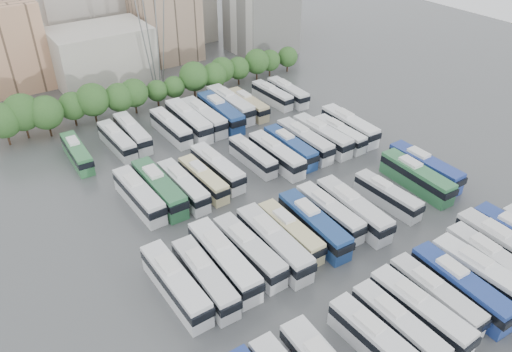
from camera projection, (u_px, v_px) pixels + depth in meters
ground at (294, 208)px, 71.30m from camera, size 220.00×220.00×0.00m
tree_line at (144, 89)px, 96.22m from camera, size 65.98×7.76×8.31m
city_buildings at (77, 34)px, 113.49m from camera, size 102.00×35.00×20.00m
bus_r0_s4 at (379, 343)px, 49.47m from camera, size 3.14×12.13×3.77m
bus_r0_s5 at (398, 326)px, 51.37m from camera, size 2.60×11.58×3.63m
bus_r0_s6 at (420, 311)px, 52.88m from camera, size 3.13×12.40×3.86m
bus_r0_s7 at (435, 295)px, 54.82m from camera, size 2.75×11.82×3.70m
bus_r0_s8 at (460, 287)px, 55.72m from camera, size 3.31×12.87×4.00m
bus_r0_s9 at (485, 278)px, 56.77m from camera, size 3.33×13.43×4.19m
bus_r0_s10 at (493, 262)px, 59.11m from camera, size 3.35×12.62×3.92m
bus_r0_s11 at (505, 247)px, 61.19m from camera, size 3.14×13.12×4.10m
bus_r1_s0 at (175, 284)px, 56.08m from camera, size 2.99×12.82×4.01m
bus_r1_s1 at (205, 277)px, 57.04m from camera, size 3.02×12.38×3.86m
bus_r1_s2 at (224, 260)px, 59.23m from camera, size 3.23×13.44×4.20m
bus_r1_s3 at (249, 250)px, 60.82m from camera, size 3.05×12.64×3.95m
bus_r1_s4 at (274, 243)px, 61.83m from camera, size 3.19×13.42×4.19m
bus_r1_s5 at (290, 232)px, 64.08m from camera, size 2.61×11.56×3.62m
bus_r1_s6 at (314, 224)px, 64.98m from camera, size 3.45×13.02×4.05m
bus_r1_s7 at (329, 212)px, 67.45m from camera, size 2.67×11.86×3.72m
bus_r1_s8 at (353, 209)px, 67.74m from camera, size 3.36×13.16×4.10m
bus_r1_s10 at (387, 195)px, 71.00m from camera, size 2.87×11.09×3.45m
bus_r1_s12 at (417, 177)px, 74.55m from camera, size 3.21×12.83×4.00m
bus_r1_s13 at (425, 167)px, 76.82m from camera, size 2.88×12.78×4.00m
bus_r2_s1 at (139, 195)px, 70.64m from camera, size 3.09×12.56×3.92m
bus_r2_s2 at (159, 188)px, 71.95m from camera, size 2.99×13.35×4.18m
bus_r2_s3 at (183, 186)px, 72.77m from camera, size 2.83×12.02×3.76m
bus_r2_s4 at (203, 179)px, 74.46m from camera, size 2.79×11.27×3.51m
bus_r2_s5 at (217, 167)px, 76.91m from camera, size 3.06×12.22×3.81m
bus_r2_s7 at (253, 156)px, 80.19m from camera, size 2.48×10.93×3.42m
bus_r2_s8 at (276, 154)px, 80.16m from camera, size 2.76×12.37×3.87m
bus_r2_s9 at (290, 147)px, 82.28m from camera, size 2.78×12.05×3.77m
bus_r2_s10 at (305, 140)px, 84.00m from camera, size 2.74×12.57×3.94m
bus_r2_s11 at (322, 135)px, 85.37m from camera, size 3.19×12.84×4.00m
bus_r2_s12 at (340, 134)px, 86.47m from camera, size 2.61×11.18×3.50m
bus_r2_s13 at (349, 125)px, 88.48m from camera, size 3.12×12.84×4.01m
bus_r3_s0 at (77, 153)px, 80.94m from camera, size 2.78×11.28×3.52m
bus_r3_s2 at (117, 140)px, 84.36m from camera, size 2.88×11.59×3.61m
bus_r3_s3 at (132, 133)px, 86.47m from camera, size 2.88×12.10×3.78m
bus_r3_s5 at (171, 127)px, 88.27m from camera, size 2.82×11.93×3.73m
bus_r3_s6 at (188, 120)px, 89.91m from camera, size 3.09×13.62×4.26m
bus_r3_s7 at (204, 117)px, 91.40m from camera, size 3.01×12.88×4.03m
bus_r3_s8 at (221, 112)px, 92.71m from camera, size 3.51×13.78×4.29m
bus_r3_s9 at (230, 104)px, 95.73m from camera, size 2.97×13.47×4.22m
bus_r3_s10 at (248, 104)px, 96.36m from camera, size 2.58×11.56×3.62m
bus_r3_s12 at (272, 95)px, 100.28m from camera, size 2.82×11.04×3.44m
bus_r3_s13 at (288, 92)px, 101.21m from camera, size 2.76×11.55×3.61m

